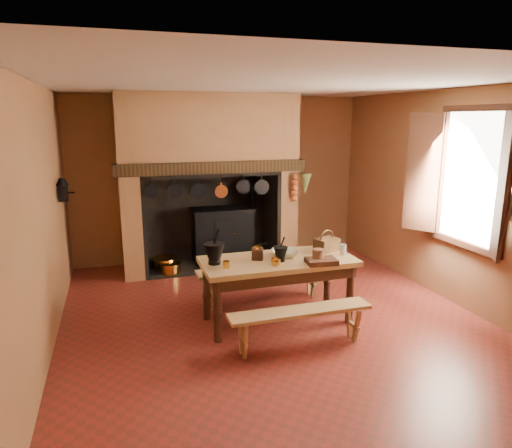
{
  "coord_description": "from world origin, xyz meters",
  "views": [
    {
      "loc": [
        -1.75,
        -4.95,
        2.43
      ],
      "look_at": [
        -0.11,
        0.3,
        1.14
      ],
      "focal_mm": 32.0,
      "sensor_mm": 36.0,
      "label": 1
    }
  ],
  "objects_px": {
    "iron_range": "(223,234)",
    "wicker_basket": "(327,244)",
    "work_table": "(278,269)",
    "coffee_grinder": "(258,253)",
    "mixing_bowl": "(285,253)",
    "bench_front": "(300,319)"
  },
  "relations": [
    {
      "from": "bench_front",
      "to": "coffee_grinder",
      "type": "relative_size",
      "value": 7.78
    },
    {
      "from": "wicker_basket",
      "to": "mixing_bowl",
      "type": "bearing_deg",
      "value": 169.4
    },
    {
      "from": "coffee_grinder",
      "to": "wicker_basket",
      "type": "relative_size",
      "value": 0.61
    },
    {
      "from": "iron_range",
      "to": "wicker_basket",
      "type": "distance_m",
      "value": 2.54
    },
    {
      "from": "iron_range",
      "to": "coffee_grinder",
      "type": "xyz_separation_m",
      "value": [
        -0.15,
        -2.47,
        0.38
      ]
    },
    {
      "from": "iron_range",
      "to": "wicker_basket",
      "type": "relative_size",
      "value": 4.84
    },
    {
      "from": "bench_front",
      "to": "mixing_bowl",
      "type": "xyz_separation_m",
      "value": [
        0.12,
        0.77,
        0.5
      ]
    },
    {
      "from": "iron_range",
      "to": "wicker_basket",
      "type": "height_order",
      "value": "iron_range"
    },
    {
      "from": "coffee_grinder",
      "to": "mixing_bowl",
      "type": "bearing_deg",
      "value": 24.61
    },
    {
      "from": "iron_range",
      "to": "bench_front",
      "type": "relative_size",
      "value": 1.02
    },
    {
      "from": "mixing_bowl",
      "to": "work_table",
      "type": "bearing_deg",
      "value": -148.37
    },
    {
      "from": "coffee_grinder",
      "to": "wicker_basket",
      "type": "bearing_deg",
      "value": 28.17
    },
    {
      "from": "iron_range",
      "to": "mixing_bowl",
      "type": "height_order",
      "value": "iron_range"
    },
    {
      "from": "work_table",
      "to": "mixing_bowl",
      "type": "height_order",
      "value": "mixing_bowl"
    },
    {
      "from": "work_table",
      "to": "iron_range",
      "type": "bearing_deg",
      "value": 91.94
    },
    {
      "from": "work_table",
      "to": "bench_front",
      "type": "height_order",
      "value": "work_table"
    },
    {
      "from": "mixing_bowl",
      "to": "iron_range",
      "type": "bearing_deg",
      "value": 94.67
    },
    {
      "from": "wicker_basket",
      "to": "work_table",
      "type": "bearing_deg",
      "value": 173.81
    },
    {
      "from": "iron_range",
      "to": "coffee_grinder",
      "type": "bearing_deg",
      "value": -93.52
    },
    {
      "from": "iron_range",
      "to": "work_table",
      "type": "xyz_separation_m",
      "value": [
        0.09,
        -2.53,
        0.18
      ]
    },
    {
      "from": "bench_front",
      "to": "coffee_grinder",
      "type": "xyz_separation_m",
      "value": [
        -0.24,
        0.76,
        0.54
      ]
    },
    {
      "from": "mixing_bowl",
      "to": "wicker_basket",
      "type": "distance_m",
      "value": 0.6
    }
  ]
}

